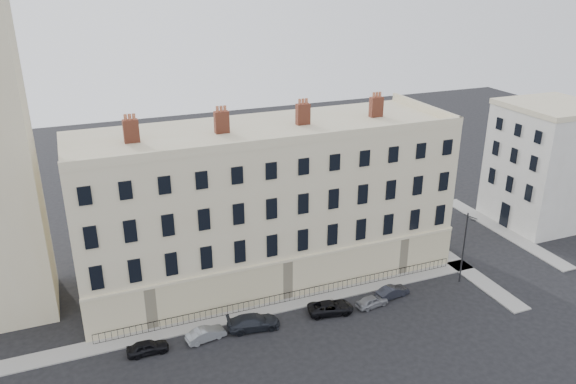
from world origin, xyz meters
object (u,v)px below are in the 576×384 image
at_px(car_c, 253,322).
at_px(car_f, 392,292).
at_px(car_a, 148,347).
at_px(car_e, 372,301).
at_px(car_d, 331,307).
at_px(car_b, 206,334).
at_px(streetlamp, 464,245).

xyz_separation_m(car_c, car_f, (13.80, -0.11, -0.11)).
relative_size(car_a, car_f, 0.99).
bearing_deg(car_a, car_e, -91.59).
distance_m(car_d, car_f, 6.60).
height_order(car_b, streetlamp, streetlamp).
xyz_separation_m(car_e, car_f, (2.60, 0.68, 0.02)).
bearing_deg(car_c, car_b, 97.43).
relative_size(car_a, car_c, 0.73).
height_order(car_d, car_f, car_d).
distance_m(car_c, streetlamp, 21.73).
xyz_separation_m(car_d, car_e, (4.00, -0.44, -0.04)).
bearing_deg(car_a, streetlamp, -89.86).
distance_m(car_b, streetlamp, 25.88).
distance_m(car_a, car_f, 22.78).
bearing_deg(car_d, car_b, 97.89).
xyz_separation_m(car_b, car_e, (15.39, -0.80, -0.02)).
bearing_deg(car_c, car_d, -85.19).
height_order(car_a, car_c, car_c).
height_order(car_a, car_b, car_a).
relative_size(car_c, car_f, 1.36).
bearing_deg(car_a, car_f, -89.61).
relative_size(car_f, streetlamp, 0.45).
distance_m(car_e, car_f, 2.69).
bearing_deg(car_e, car_a, 81.04).
height_order(car_a, car_f, car_a).
xyz_separation_m(car_b, streetlamp, (25.63, -0.30, 3.58)).
height_order(car_c, car_f, car_c).
height_order(car_b, car_f, car_b).
bearing_deg(car_a, car_d, -90.60).
relative_size(car_d, car_e, 1.32).
distance_m(car_d, car_e, 4.02).
xyz_separation_m(car_c, car_d, (7.21, -0.35, -0.09)).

